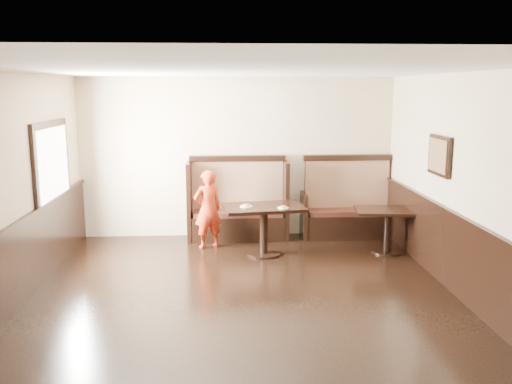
{
  "coord_description": "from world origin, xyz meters",
  "views": [
    {
      "loc": [
        -0.22,
        -5.99,
        2.6
      ],
      "look_at": [
        0.27,
        2.35,
        1.0
      ],
      "focal_mm": 38.0,
      "sensor_mm": 36.0,
      "label": 1
    }
  ],
  "objects": [
    {
      "name": "booth_neighbor",
      "position": [
        1.95,
        3.29,
        0.48
      ],
      "size": [
        1.65,
        0.72,
        1.45
      ],
      "color": "black",
      "rests_on": "ground"
    },
    {
      "name": "booth_main",
      "position": [
        0.0,
        3.3,
        0.53
      ],
      "size": [
        1.75,
        0.72,
        1.45
      ],
      "color": "black",
      "rests_on": "ground"
    },
    {
      "name": "ground",
      "position": [
        0.0,
        0.0,
        0.0
      ],
      "size": [
        7.0,
        7.0,
        0.0
      ],
      "primitive_type": "plane",
      "color": "black",
      "rests_on": "ground"
    },
    {
      "name": "pizza_plate_right",
      "position": [
        0.67,
        2.1,
        0.8
      ],
      "size": [
        0.17,
        0.17,
        0.03
      ],
      "color": "white",
      "rests_on": "table_main"
    },
    {
      "name": "table_neighbor",
      "position": [
        2.37,
        2.28,
        0.53
      ],
      "size": [
        1.09,
        0.78,
        0.71
      ],
      "rotation": [
        0.0,
        0.0,
        -0.11
      ],
      "color": "black",
      "rests_on": "ground"
    },
    {
      "name": "room_shell",
      "position": [
        -0.3,
        0.28,
        0.67
      ],
      "size": [
        7.0,
        7.0,
        7.0
      ],
      "color": "beige",
      "rests_on": "ground"
    },
    {
      "name": "child",
      "position": [
        -0.51,
        2.72,
        0.65
      ],
      "size": [
        0.56,
        0.47,
        1.3
      ],
      "primitive_type": "imported",
      "rotation": [
        0.0,
        0.0,
        3.54
      ],
      "color": "red",
      "rests_on": "ground"
    },
    {
      "name": "table_main",
      "position": [
        0.38,
        2.27,
        0.61
      ],
      "size": [
        1.34,
        0.94,
        0.79
      ],
      "rotation": [
        0.0,
        0.0,
        0.14
      ],
      "color": "black",
      "rests_on": "ground"
    },
    {
      "name": "pizza_plate_left",
      "position": [
        0.1,
        2.23,
        0.8
      ],
      "size": [
        0.2,
        0.2,
        0.04
      ],
      "color": "white",
      "rests_on": "table_main"
    }
  ]
}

